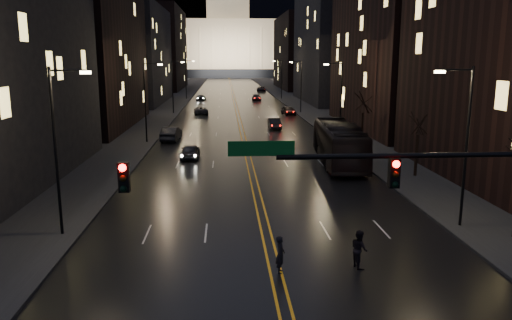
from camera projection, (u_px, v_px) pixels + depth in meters
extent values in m
cube|color=black|center=(232.00, 91.00, 144.84)|extent=(20.00, 320.00, 0.02)
cube|color=black|center=(184.00, 91.00, 143.97)|extent=(8.00, 320.00, 0.16)
cube|color=black|center=(280.00, 90.00, 145.68)|extent=(8.00, 320.00, 0.16)
cube|color=orange|center=(232.00, 91.00, 144.84)|extent=(0.62, 320.00, 0.01)
cube|color=black|center=(83.00, 23.00, 66.44)|extent=(12.00, 30.00, 28.00)
cube|color=black|center=(134.00, 55.00, 104.40)|extent=(12.00, 34.00, 20.00)
cube|color=black|center=(162.00, 49.00, 150.92)|extent=(12.00, 40.00, 24.00)
cube|color=black|center=(333.00, 41.00, 106.36)|extent=(12.00, 34.00, 26.00)
cube|color=black|center=(299.00, 53.00, 153.69)|extent=(12.00, 40.00, 22.00)
cube|color=black|center=(229.00, 72.00, 261.76)|extent=(90.00, 50.00, 4.00)
cube|color=#E7C085|center=(228.00, 45.00, 258.95)|extent=(80.00, 36.00, 24.00)
cylinder|color=beige|center=(228.00, 5.00, 254.93)|extent=(22.00, 22.00, 16.00)
cylinder|color=black|center=(453.00, 155.00, 16.83)|extent=(12.00, 0.18, 0.18)
cube|color=black|center=(124.00, 177.00, 16.28)|extent=(0.35, 0.30, 1.00)
cube|color=black|center=(394.00, 173.00, 16.83)|extent=(0.35, 0.30, 1.00)
sphere|color=#FF0705|center=(122.00, 168.00, 16.03)|extent=(0.24, 0.24, 0.24)
sphere|color=#FF0705|center=(396.00, 164.00, 16.58)|extent=(0.24, 0.24, 0.24)
cube|color=#053F14|center=(261.00, 148.00, 16.37)|extent=(2.20, 0.06, 0.50)
cylinder|color=black|center=(466.00, 149.00, 27.29)|extent=(0.16, 0.16, 9.00)
cylinder|color=black|center=(457.00, 70.00, 26.37)|extent=(1.80, 0.10, 0.10)
cube|color=#FFE199|center=(440.00, 72.00, 26.33)|extent=(0.50, 0.25, 0.15)
cylinder|color=black|center=(56.00, 154.00, 25.94)|extent=(0.16, 0.16, 9.00)
cylinder|color=black|center=(67.00, 70.00, 25.13)|extent=(1.80, 0.10, 0.10)
cube|color=#FFE199|center=(85.00, 72.00, 25.21)|extent=(0.50, 0.25, 0.15)
cylinder|color=black|center=(341.00, 102.00, 56.62)|extent=(0.16, 0.16, 9.00)
cylinder|color=black|center=(334.00, 64.00, 55.70)|extent=(1.80, 0.10, 0.10)
cube|color=#FFE199|center=(326.00, 64.00, 55.66)|extent=(0.50, 0.25, 0.15)
cylinder|color=black|center=(145.00, 103.00, 55.27)|extent=(0.16, 0.16, 9.00)
cylinder|color=black|center=(152.00, 64.00, 54.46)|extent=(1.80, 0.10, 0.10)
cube|color=#FFE199|center=(160.00, 65.00, 54.54)|extent=(0.50, 0.25, 0.15)
cylinder|color=black|center=(301.00, 87.00, 85.95)|extent=(0.16, 0.16, 9.00)
cylinder|color=black|center=(296.00, 62.00, 85.03)|extent=(1.80, 0.10, 0.10)
cube|color=#FFE199|center=(291.00, 62.00, 84.99)|extent=(0.50, 0.25, 0.15)
cylinder|color=black|center=(173.00, 87.00, 84.60)|extent=(0.16, 0.16, 9.00)
cylinder|color=black|center=(177.00, 62.00, 83.79)|extent=(1.80, 0.10, 0.10)
cube|color=#FFE199|center=(183.00, 62.00, 83.87)|extent=(0.50, 0.25, 0.15)
cylinder|color=black|center=(282.00, 80.00, 115.28)|extent=(0.16, 0.16, 9.00)
cylinder|color=black|center=(278.00, 61.00, 114.36)|extent=(1.80, 0.10, 0.10)
cube|color=#FFE199|center=(274.00, 61.00, 114.32)|extent=(0.50, 0.25, 0.15)
cylinder|color=black|center=(186.00, 80.00, 113.93)|extent=(0.16, 0.16, 9.00)
cylinder|color=black|center=(189.00, 61.00, 113.13)|extent=(1.80, 0.10, 0.10)
cube|color=#FFE199|center=(193.00, 61.00, 113.20)|extent=(0.50, 0.25, 0.15)
cylinder|color=black|center=(416.00, 156.00, 39.69)|extent=(0.24, 0.24, 3.50)
cylinder|color=black|center=(362.00, 128.00, 55.34)|extent=(0.24, 0.24, 3.50)
imported|color=black|center=(339.00, 144.00, 44.80)|extent=(4.05, 13.59, 3.74)
imported|color=black|center=(190.00, 151.00, 47.32)|extent=(1.74, 4.29, 1.46)
imported|color=black|center=(171.00, 134.00, 57.53)|extent=(2.11, 5.12, 1.65)
imported|color=black|center=(201.00, 110.00, 84.44)|extent=(2.73, 5.11, 1.37)
imported|color=black|center=(201.00, 98.00, 111.74)|extent=(2.24, 4.56, 1.28)
imported|color=black|center=(275.00, 124.00, 67.23)|extent=(1.55, 4.40, 1.45)
imported|color=black|center=(289.00, 110.00, 83.60)|extent=(2.39, 4.70, 1.54)
imported|color=black|center=(256.00, 98.00, 111.38)|extent=(1.95, 4.70, 1.36)
imported|color=black|center=(261.00, 89.00, 141.96)|extent=(2.75, 5.47, 1.49)
imported|color=black|center=(280.00, 255.00, 22.11)|extent=(0.51, 0.68, 1.71)
imported|color=black|center=(359.00, 249.00, 22.69)|extent=(0.64, 0.95, 1.78)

